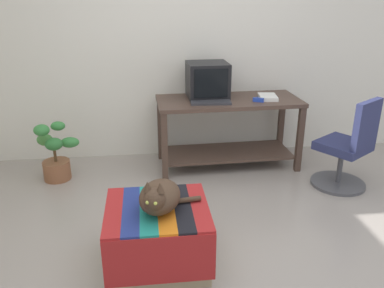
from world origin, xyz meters
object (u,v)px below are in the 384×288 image
(desk, at_px, (228,121))
(office_chair, at_px, (348,150))
(book, at_px, (268,97))
(potted_plant, at_px, (56,156))
(stapler, at_px, (258,100))
(cat, at_px, (159,197))
(keyboard, at_px, (211,102))
(tv_monitor, at_px, (207,81))
(ottoman_with_blanket, at_px, (158,235))

(desk, relative_size, office_chair, 1.68)
(book, distance_m, potted_plant, 2.23)
(book, bearing_deg, stapler, -134.65)
(cat, bearing_deg, keyboard, 85.68)
(keyboard, distance_m, cat, 1.62)
(book, relative_size, cat, 0.54)
(potted_plant, relative_size, office_chair, 0.68)
(tv_monitor, distance_m, cat, 1.88)
(book, height_order, office_chair, office_chair)
(cat, xyz_separation_m, stapler, (1.07, 1.51, 0.21))
(stapler, bearing_deg, potted_plant, 115.33)
(stapler, bearing_deg, cat, 169.41)
(keyboard, bearing_deg, cat, -107.10)
(potted_plant, bearing_deg, ottoman_with_blanket, -56.57)
(desk, height_order, cat, desk)
(potted_plant, relative_size, stapler, 5.50)
(office_chair, distance_m, stapler, 0.98)
(tv_monitor, relative_size, stapler, 3.86)
(tv_monitor, bearing_deg, book, -13.88)
(cat, distance_m, office_chair, 2.07)
(tv_monitor, xyz_separation_m, stapler, (0.49, -0.23, -0.16))
(tv_monitor, relative_size, cat, 0.92)
(keyboard, relative_size, office_chair, 0.45)
(cat, relative_size, stapler, 4.20)
(keyboard, bearing_deg, potted_plant, -175.52)
(office_chair, bearing_deg, tv_monitor, -65.68)
(keyboard, distance_m, potted_plant, 1.63)
(office_chair, bearing_deg, desk, -66.96)
(desk, height_order, ottoman_with_blanket, desk)
(desk, height_order, office_chair, office_chair)
(ottoman_with_blanket, height_order, office_chair, office_chair)
(cat, bearing_deg, stapler, 71.56)
(cat, bearing_deg, office_chair, 45.40)
(office_chair, bearing_deg, cat, -5.53)
(tv_monitor, height_order, ottoman_with_blanket, tv_monitor)
(keyboard, xyz_separation_m, cat, (-0.58, -1.50, -0.20))
(ottoman_with_blanket, relative_size, potted_plant, 1.14)
(tv_monitor, height_order, book, tv_monitor)
(desk, bearing_deg, book, -6.65)
(book, bearing_deg, office_chair, -38.29)
(desk, height_order, tv_monitor, tv_monitor)
(desk, distance_m, stapler, 0.40)
(keyboard, bearing_deg, desk, 38.71)
(potted_plant, bearing_deg, desk, 5.01)
(keyboard, bearing_deg, office_chair, -18.48)
(ottoman_with_blanket, relative_size, office_chair, 0.78)
(keyboard, height_order, potted_plant, keyboard)
(keyboard, bearing_deg, stapler, 5.45)
(book, height_order, cat, book)
(potted_plant, xyz_separation_m, office_chair, (2.79, -0.51, 0.14))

